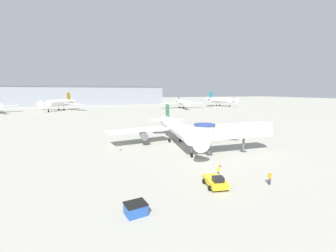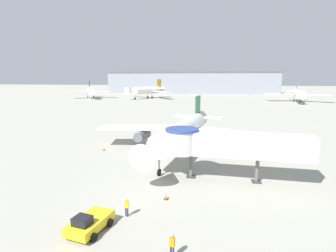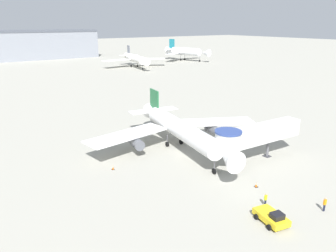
# 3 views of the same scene
# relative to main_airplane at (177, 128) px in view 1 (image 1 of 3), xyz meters

# --- Properties ---
(ground_plane) EXTENTS (800.00, 800.00, 0.00)m
(ground_plane) POSITION_rel_main_airplane_xyz_m (-0.68, -2.44, -3.72)
(ground_plane) COLOR #9E9B8E
(main_airplane) EXTENTS (33.22, 30.29, 8.76)m
(main_airplane) POSITION_rel_main_airplane_xyz_m (0.00, 0.00, 0.00)
(main_airplane) COLOR white
(main_airplane) RESTS_ON ground_plane
(jet_bridge) EXTENTS (17.30, 4.09, 6.21)m
(jet_bridge) POSITION_rel_main_airplane_xyz_m (6.43, -11.18, 0.80)
(jet_bridge) COLOR silver
(jet_bridge) RESTS_ON ground_plane
(pushback_tug_yellow) EXTENTS (3.07, 4.37, 1.68)m
(pushback_tug_yellow) POSITION_rel_main_airplane_xyz_m (-4.75, -24.38, -2.99)
(pushback_tug_yellow) COLOR yellow
(pushback_tug_yellow) RESTS_ON ground_plane
(service_container_blue) EXTENTS (2.42, 2.17, 1.20)m
(service_container_blue) POSITION_rel_main_airplane_xyz_m (-16.01, -27.30, -3.12)
(service_container_blue) COLOR #234C9E
(service_container_blue) RESTS_ON ground_plane
(traffic_cone_port_wing) EXTENTS (0.40, 0.40, 0.67)m
(traffic_cone_port_wing) POSITION_rel_main_airplane_xyz_m (-13.58, -1.39, -3.41)
(traffic_cone_port_wing) COLOR black
(traffic_cone_port_wing) RESTS_ON ground_plane
(traffic_cone_near_nose) EXTENTS (0.43, 0.43, 0.71)m
(traffic_cone_near_nose) POSITION_rel_main_airplane_xyz_m (0.36, -17.67, -3.38)
(traffic_cone_near_nose) COLOR black
(traffic_cone_near_nose) RESTS_ON ground_plane
(ground_crew_marshaller) EXTENTS (0.35, 0.23, 1.74)m
(ground_crew_marshaller) POSITION_rel_main_airplane_xyz_m (-2.52, -21.61, -2.72)
(ground_crew_marshaller) COLOR #1E2338
(ground_crew_marshaller) RESTS_ON ground_plane
(ground_crew_wing_walker) EXTENTS (0.39, 0.27, 1.82)m
(ground_crew_wing_walker) POSITION_rel_main_airplane_xyz_m (2.41, -26.36, -2.67)
(ground_crew_wing_walker) COLOR #1E2338
(ground_crew_wing_walker) RESTS_ON ground_plane
(background_jet_gold_tail) EXTENTS (30.35, 28.05, 11.49)m
(background_jet_gold_tail) POSITION_rel_main_airplane_xyz_m (-35.13, 112.41, 1.30)
(background_jet_gold_tail) COLOR white
(background_jet_gold_tail) RESTS_ON ground_plane
(background_jet_gray_tail) EXTENTS (32.76, 30.85, 10.17)m
(background_jet_gray_tail) POSITION_rel_main_airplane_xyz_m (47.01, 101.71, 0.75)
(background_jet_gray_tail) COLOR white
(background_jet_gray_tail) RESTS_ON ground_plane
(background_jet_teal_tail) EXTENTS (30.08, 30.74, 12.07)m
(background_jet_teal_tail) POSITION_rel_main_airplane_xyz_m (86.65, 112.77, 1.54)
(background_jet_teal_tail) COLOR silver
(background_jet_teal_tail) RESTS_ON ground_plane
(terminal_building) EXTENTS (133.85, 22.01, 17.20)m
(terminal_building) POSITION_rel_main_airplane_xyz_m (-14.28, 172.56, 4.88)
(terminal_building) COLOR gray
(terminal_building) RESTS_ON ground_plane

